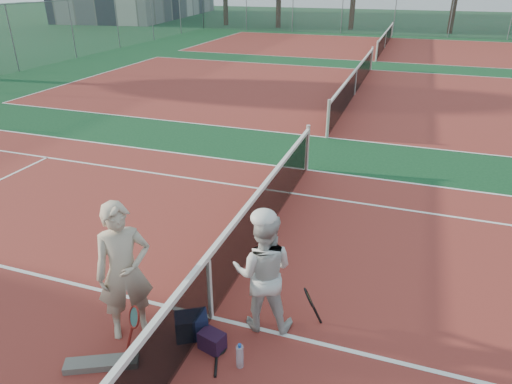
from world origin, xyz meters
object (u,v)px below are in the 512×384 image
Objects in this scene: racket_red at (136,328)px; racket_black_held at (308,307)px; player_b at (263,272)px; sports_bag_navy at (192,326)px; player_a at (124,272)px; sports_bag_purple at (212,341)px; racket_spare at (217,347)px; water_bottle at (240,357)px; net_main at (210,287)px.

racket_red reaches higher than racket_black_held.
sports_bag_navy is at bearing 22.25° from player_b.
racket_black_held is (0.56, 0.17, -0.54)m from player_b.
player_a is 3.29× the size of racket_black_held.
player_b is 1.14m from sports_bag_navy.
player_a is at bearing -3.16° from racket_black_held.
player_a reaches higher than sports_bag_purple.
racket_spare is 0.43m from water_bottle.
player_b is at bearing -53.46° from racket_spare.
water_bottle is at bearing 33.53° from racket_black_held.
player_b reaches higher than sports_bag_navy.
net_main is 1.03m from racket_red.
player_b is at bearing 55.23° from sports_bag_purple.
net_main reaches higher than racket_black_held.
racket_black_held is (1.25, 0.30, -0.23)m from net_main.
racket_black_held reaches higher than sports_bag_purple.
sports_bag_purple is at bearing -37.62° from player_a.
player_a is 0.70m from racket_red.
racket_red is at bearing -164.13° from sports_bag_purple.
player_a is 1.70m from player_b.
racket_red is 0.69m from sports_bag_navy.
racket_black_held is (1.90, 1.07, -0.01)m from racket_red.
player_b is 5.37× the size of sports_bag_purple.
sports_bag_navy is at bearing -27.44° from player_a.
player_b reaches higher than racket_spare.
racket_red reaches higher than racket_spare.
net_main is at bearing -0.98° from player_b.
racket_black_held reaches higher than sports_bag_navy.
player_b is at bearing -8.03° from racket_black_held.
player_a is at bearing -177.55° from sports_bag_purple.
water_bottle is (1.32, 0.11, -0.14)m from racket_red.
sports_bag_purple is (-0.44, -0.64, -0.69)m from player_b.
racket_spare is 2.00× the size of water_bottle.
player_a is (-0.86, -0.56, 0.41)m from net_main.
player_a is at bearing 78.05° from racket_red.
racket_red is 1.03m from racket_spare.
sports_bag_navy is 0.36m from sports_bag_purple.
player_b is 5.44× the size of water_bottle.
racket_spare is at bearing -58.33° from net_main.
player_a is at bearing -146.78° from net_main.
net_main is 1.11m from player_a.
water_bottle is at bearing -53.16° from racket_red.
racket_red reaches higher than sports_bag_purple.
racket_spare is at bearing -13.50° from sports_bag_navy.
net_main is 0.77m from player_b.
net_main is 0.69m from sports_bag_purple.
player_b reaches higher than water_bottle.
player_a is 1.37m from sports_bag_purple.
net_main reaches higher than sports_bag_navy.
player_a is 3.08× the size of racket_spare.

